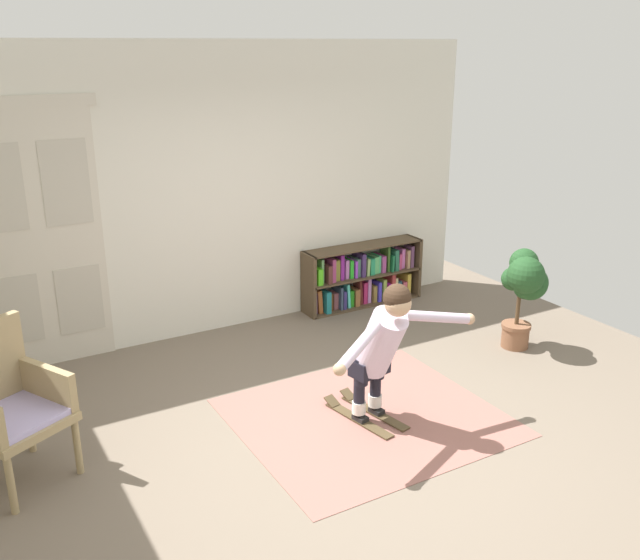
{
  "coord_description": "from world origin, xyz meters",
  "views": [
    {
      "loc": [
        -2.51,
        -3.86,
        2.87
      ],
      "look_at": [
        0.15,
        0.72,
        1.05
      ],
      "focal_mm": 38.98,
      "sensor_mm": 36.0,
      "label": 1
    }
  ],
  "objects": [
    {
      "name": "person_skier",
      "position": [
        0.32,
        0.07,
        0.72
      ],
      "size": [
        1.45,
        0.73,
        1.14
      ],
      "color": "white",
      "rests_on": "skis_pair"
    },
    {
      "name": "potted_plant",
      "position": [
        2.35,
        0.6,
        0.66
      ],
      "size": [
        0.48,
        0.53,
        1.0
      ],
      "color": "brown",
      "rests_on": "ground"
    },
    {
      "name": "double_door",
      "position": [
        -1.68,
        2.54,
        1.23
      ],
      "size": [
        1.22,
        0.05,
        2.45
      ],
      "color": "beige",
      "rests_on": "ground"
    },
    {
      "name": "back_wall",
      "position": [
        0.0,
        2.6,
        1.45
      ],
      "size": [
        6.0,
        0.1,
        2.9
      ],
      "primitive_type": "cube",
      "color": "silver",
      "rests_on": "ground"
    },
    {
      "name": "wicker_chair",
      "position": [
        -2.26,
        0.77,
        0.58
      ],
      "size": [
        0.81,
        0.81,
        1.1
      ],
      "color": "tan",
      "rests_on": "ground"
    },
    {
      "name": "bookshelf",
      "position": [
        1.66,
        2.39,
        0.32
      ],
      "size": [
        1.46,
        0.3,
        0.71
      ],
      "color": "#4E3D2B",
      "rests_on": "ground"
    },
    {
      "name": "ground_plane",
      "position": [
        0.0,
        0.0,
        0.0
      ],
      "size": [
        7.2,
        7.2,
        0.0
      ],
      "primitive_type": "plane",
      "color": "#716354"
    },
    {
      "name": "skis_pair",
      "position": [
        0.29,
        0.25,
        0.02
      ],
      "size": [
        0.4,
        0.77,
        0.07
      ],
      "color": "#4E3E27",
      "rests_on": "rug"
    },
    {
      "name": "rug",
      "position": [
        0.29,
        0.22,
        0.0
      ],
      "size": [
        2.03,
        1.82,
        0.01
      ],
      "primitive_type": "cube",
      "color": "#936055",
      "rests_on": "ground"
    }
  ]
}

